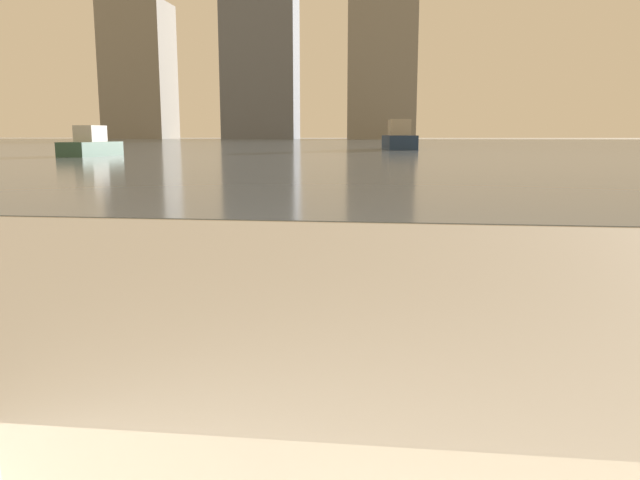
# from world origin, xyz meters

# --- Properties ---
(harbor_water) EXTENTS (180.00, 110.00, 0.01)m
(harbor_water) POSITION_xyz_m (0.00, 62.00, 0.01)
(harbor_water) COLOR slate
(harbor_water) RESTS_ON ground_plane
(harbor_boat_0) EXTENTS (1.37, 3.53, 1.30)m
(harbor_boat_0) POSITION_xyz_m (-12.95, 25.96, 0.47)
(harbor_boat_0) COLOR #335647
(harbor_boat_0) RESTS_ON harbor_water
(harbor_boat_2) EXTENTS (2.26, 5.05, 1.83)m
(harbor_boat_2) POSITION_xyz_m (0.23, 39.55, 0.65)
(harbor_boat_2) COLOR navy
(harbor_boat_2) RESTS_ON harbor_water
(skyline_tower_0) EXTENTS (11.99, 9.88, 25.42)m
(skyline_tower_0) POSITION_xyz_m (-49.65, 118.00, 12.71)
(skyline_tower_0) COLOR gray
(skyline_tower_0) RESTS_ON ground_plane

